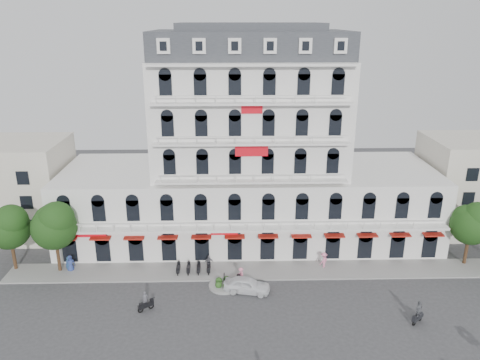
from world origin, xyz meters
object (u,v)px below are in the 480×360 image
rider_west (146,302)px  rider_northeast (418,312)px  rider_center (241,276)px  parked_car (247,285)px

rider_west → rider_northeast: bearing=-40.7°
rider_center → parked_car: bearing=-0.5°
rider_west → rider_center: bearing=-8.9°
parked_car → rider_center: 1.61m
parked_car → rider_northeast: bearing=-97.5°
rider_west → rider_northeast: (24.99, -2.51, 0.26)m
parked_car → rider_northeast: (15.29, -5.48, 0.36)m
rider_center → rider_west: bearing=-85.4°
rider_northeast → rider_west: bearing=-45.8°
parked_car → rider_northeast: rider_northeast is taller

